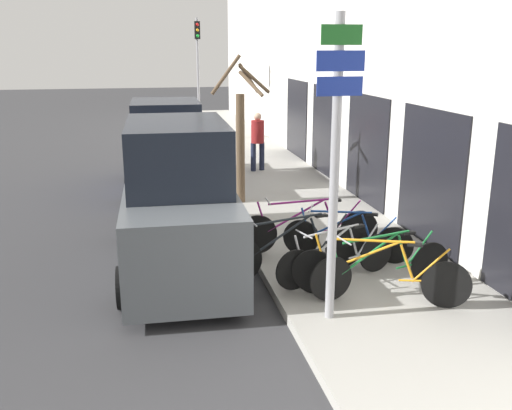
{
  "coord_description": "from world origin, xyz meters",
  "views": [
    {
      "loc": [
        -0.82,
        -2.14,
        3.63
      ],
      "look_at": [
        0.85,
        5.97,
        1.32
      ],
      "focal_mm": 40.0,
      "sensor_mm": 36.0,
      "label": 1
    }
  ],
  "objects_px": {
    "pedestrian_near": "(258,137)",
    "traffic_light": "(198,63)",
    "bicycle_1": "(382,267)",
    "bicycle_3": "(295,250)",
    "street_tree": "(241,135)",
    "signpost": "(335,162)",
    "bicycle_2": "(337,257)",
    "bicycle_0": "(379,274)",
    "parked_car_0": "(179,204)",
    "parked_car_1": "(167,149)",
    "bicycle_4": "(347,238)",
    "bicycle_5": "(309,229)"
  },
  "relations": [
    {
      "from": "bicycle_1",
      "to": "bicycle_5",
      "type": "xyz_separation_m",
      "value": [
        -0.54,
        1.89,
        0.02
      ]
    },
    {
      "from": "bicycle_2",
      "to": "parked_car_1",
      "type": "xyz_separation_m",
      "value": [
        -2.17,
        7.07,
        0.54
      ]
    },
    {
      "from": "pedestrian_near",
      "to": "parked_car_0",
      "type": "bearing_deg",
      "value": 48.18
    },
    {
      "from": "bicycle_0",
      "to": "pedestrian_near",
      "type": "height_order",
      "value": "pedestrian_near"
    },
    {
      "from": "bicycle_1",
      "to": "bicycle_2",
      "type": "distance_m",
      "value": 0.74
    },
    {
      "from": "bicycle_2",
      "to": "bicycle_4",
      "type": "distance_m",
      "value": 0.95
    },
    {
      "from": "pedestrian_near",
      "to": "traffic_light",
      "type": "xyz_separation_m",
      "value": [
        -0.99,
        6.27,
        1.92
      ]
    },
    {
      "from": "bicycle_1",
      "to": "bicycle_4",
      "type": "xyz_separation_m",
      "value": [
        -0.03,
        1.37,
        -0.02
      ]
    },
    {
      "from": "traffic_light",
      "to": "bicycle_2",
      "type": "bearing_deg",
      "value": -87.89
    },
    {
      "from": "signpost",
      "to": "bicycle_3",
      "type": "distance_m",
      "value": 2.27
    },
    {
      "from": "bicycle_0",
      "to": "parked_car_0",
      "type": "distance_m",
      "value": 3.47
    },
    {
      "from": "bicycle_0",
      "to": "parked_car_0",
      "type": "bearing_deg",
      "value": 76.41
    },
    {
      "from": "parked_car_1",
      "to": "traffic_light",
      "type": "relative_size",
      "value": 0.96
    },
    {
      "from": "bicycle_3",
      "to": "bicycle_4",
      "type": "relative_size",
      "value": 1.26
    },
    {
      "from": "signpost",
      "to": "parked_car_1",
      "type": "height_order",
      "value": "signpost"
    },
    {
      "from": "bicycle_1",
      "to": "bicycle_3",
      "type": "height_order",
      "value": "bicycle_3"
    },
    {
      "from": "bicycle_0",
      "to": "traffic_light",
      "type": "height_order",
      "value": "traffic_light"
    },
    {
      "from": "pedestrian_near",
      "to": "traffic_light",
      "type": "bearing_deg",
      "value": -100.67
    },
    {
      "from": "bicycle_2",
      "to": "pedestrian_near",
      "type": "relative_size",
      "value": 1.24
    },
    {
      "from": "bicycle_0",
      "to": "bicycle_2",
      "type": "bearing_deg",
      "value": 48.81
    },
    {
      "from": "signpost",
      "to": "bicycle_4",
      "type": "height_order",
      "value": "signpost"
    },
    {
      "from": "parked_car_1",
      "to": "bicycle_4",
      "type": "bearing_deg",
      "value": -65.41
    },
    {
      "from": "street_tree",
      "to": "bicycle_1",
      "type": "bearing_deg",
      "value": -78.44
    },
    {
      "from": "signpost",
      "to": "bicycle_0",
      "type": "bearing_deg",
      "value": 22.92
    },
    {
      "from": "bicycle_4",
      "to": "bicycle_1",
      "type": "bearing_deg",
      "value": -152.24
    },
    {
      "from": "street_tree",
      "to": "bicycle_2",
      "type": "bearing_deg",
      "value": -82.91
    },
    {
      "from": "street_tree",
      "to": "bicycle_4",
      "type": "bearing_deg",
      "value": -75.03
    },
    {
      "from": "bicycle_3",
      "to": "bicycle_1",
      "type": "bearing_deg",
      "value": -139.86
    },
    {
      "from": "parked_car_1",
      "to": "bicycle_5",
      "type": "bearing_deg",
      "value": -67.89
    },
    {
      "from": "bicycle_3",
      "to": "bicycle_5",
      "type": "height_order",
      "value": "bicycle_3"
    },
    {
      "from": "pedestrian_near",
      "to": "traffic_light",
      "type": "relative_size",
      "value": 0.37
    },
    {
      "from": "signpost",
      "to": "bicycle_0",
      "type": "xyz_separation_m",
      "value": [
        0.83,
        0.35,
        -1.71
      ]
    },
    {
      "from": "bicycle_0",
      "to": "parked_car_1",
      "type": "height_order",
      "value": "parked_car_1"
    },
    {
      "from": "bicycle_2",
      "to": "traffic_light",
      "type": "xyz_separation_m",
      "value": [
        -0.53,
        14.4,
        2.51
      ]
    },
    {
      "from": "signpost",
      "to": "street_tree",
      "type": "height_order",
      "value": "signpost"
    },
    {
      "from": "street_tree",
      "to": "bicycle_0",
      "type": "bearing_deg",
      "value": -80.62
    },
    {
      "from": "bicycle_1",
      "to": "bicycle_5",
      "type": "relative_size",
      "value": 0.92
    },
    {
      "from": "bicycle_5",
      "to": "bicycle_1",
      "type": "bearing_deg",
      "value": -161.58
    },
    {
      "from": "signpost",
      "to": "street_tree",
      "type": "distance_m",
      "value": 6.03
    },
    {
      "from": "bicycle_0",
      "to": "bicycle_5",
      "type": "xyz_separation_m",
      "value": [
        -0.37,
        2.16,
        0.01
      ]
    },
    {
      "from": "bicycle_5",
      "to": "pedestrian_near",
      "type": "bearing_deg",
      "value": -1.59
    },
    {
      "from": "bicycle_5",
      "to": "pedestrian_near",
      "type": "distance_m",
      "value": 6.82
    },
    {
      "from": "bicycle_4",
      "to": "traffic_light",
      "type": "relative_size",
      "value": 0.44
    },
    {
      "from": "bicycle_5",
      "to": "parked_car_0",
      "type": "bearing_deg",
      "value": 91.46
    },
    {
      "from": "bicycle_2",
      "to": "bicycle_3",
      "type": "xyz_separation_m",
      "value": [
        -0.57,
        0.35,
        0.04
      ]
    },
    {
      "from": "bicycle_1",
      "to": "street_tree",
      "type": "height_order",
      "value": "street_tree"
    },
    {
      "from": "bicycle_5",
      "to": "parked_car_0",
      "type": "relative_size",
      "value": 0.52
    },
    {
      "from": "bicycle_3",
      "to": "pedestrian_near",
      "type": "height_order",
      "value": "pedestrian_near"
    },
    {
      "from": "bicycle_5",
      "to": "bicycle_2",
      "type": "bearing_deg",
      "value": -175.84
    },
    {
      "from": "bicycle_3",
      "to": "traffic_light",
      "type": "xyz_separation_m",
      "value": [
        0.04,
        14.05,
        2.47
      ]
    }
  ]
}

